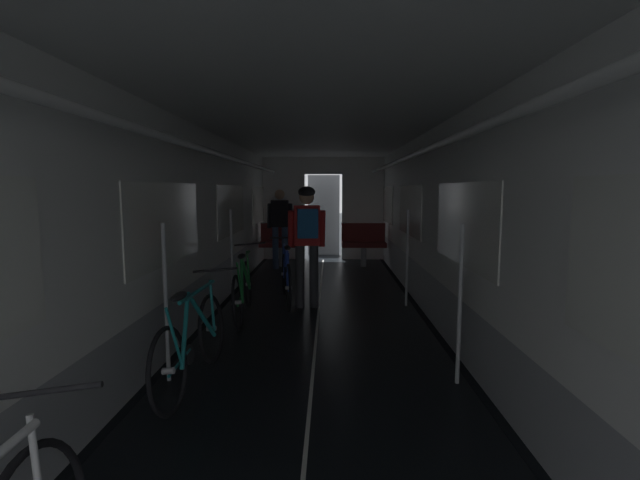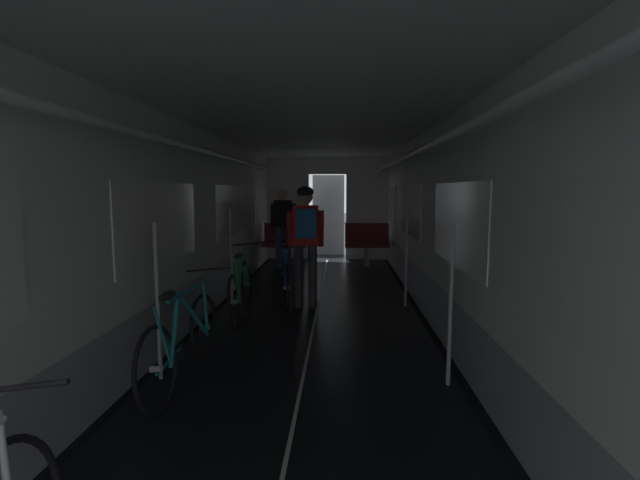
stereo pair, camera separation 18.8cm
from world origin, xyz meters
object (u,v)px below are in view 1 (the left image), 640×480
bench_seat_far_right (363,240)px  bicycle_blue_in_aisle (286,277)px  bicycle_green (243,289)px  person_standing_near_bench (280,223)px  bicycle_teal (193,342)px  person_cyclist_aisle (307,233)px  bench_seat_far_left (282,240)px

bench_seat_far_right → bicycle_blue_in_aisle: bench_seat_far_right is taller
bicycle_green → bicycle_blue_in_aisle: 0.94m
bicycle_blue_in_aisle → person_standing_near_bench: person_standing_near_bench is taller
bench_seat_far_right → bicycle_teal: size_ratio=0.58×
bench_seat_far_right → bicycle_teal: bench_seat_far_right is taller
person_cyclist_aisle → bicycle_blue_in_aisle: bearing=140.7°
bicycle_green → person_standing_near_bench: 3.70m
bicycle_green → bench_seat_far_right: bearing=65.0°
person_cyclist_aisle → person_standing_near_bench: size_ratio=1.03×
person_standing_near_bench → bicycle_green: bearing=-91.3°
bicycle_blue_in_aisle → bicycle_green: bearing=-121.7°
bicycle_teal → bicycle_blue_in_aisle: bearing=79.3°
person_standing_near_bench → person_cyclist_aisle: bearing=-76.8°
bicycle_green → person_cyclist_aisle: person_cyclist_aisle is taller
bench_seat_far_left → bicycle_blue_in_aisle: (0.41, -3.23, -0.18)m
bench_seat_far_right → bicycle_green: 4.45m
person_standing_near_bench → bicycle_blue_in_aisle: bearing=-81.9°
bicycle_green → bicycle_blue_in_aisle: (0.49, 0.80, 0.00)m
bicycle_teal → bicycle_green: (0.04, 2.02, 0.00)m
bench_seat_far_left → person_cyclist_aisle: (0.73, -3.50, 0.50)m
bicycle_green → bicycle_teal: bearing=-91.1°
bench_seat_far_right → bench_seat_far_left: bearing=180.0°
bench_seat_far_right → bicycle_green: size_ratio=0.58×
bicycle_green → person_cyclist_aisle: bearing=33.1°
bench_seat_far_left → bicycle_blue_in_aisle: bench_seat_far_left is taller
bench_seat_far_left → bicycle_green: 4.03m
bicycle_teal → bicycle_green: bearing=88.9°
bench_seat_far_right → person_cyclist_aisle: 3.69m
bench_seat_far_left → person_standing_near_bench: 0.55m
bicycle_teal → bicycle_green: 2.02m
bench_seat_far_left → bench_seat_far_right: size_ratio=1.00×
bench_seat_far_left → bench_seat_far_right: bearing=0.0°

